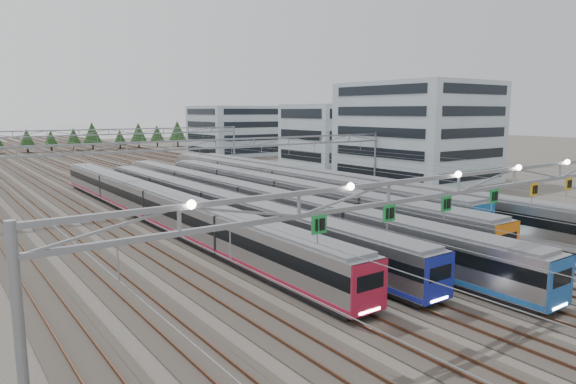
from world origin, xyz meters
TOP-DOWN VIEW (x-y plane):
  - ground at (0.00, 0.00)m, footprint 400.00×400.00m
  - track_bed at (0.00, 100.00)m, footprint 54.00×260.00m
  - train_a at (-11.25, 31.68)m, footprint 2.65×61.35m
  - train_b at (-6.75, 28.00)m, footprint 2.54×56.04m
  - train_c at (-2.25, 28.50)m, footprint 2.63×66.15m
  - train_d at (2.25, 28.17)m, footprint 2.88×53.50m
  - train_e at (6.75, 35.24)m, footprint 2.97×57.93m
  - train_f at (11.25, 31.58)m, footprint 2.80×68.80m
  - gantry_near at (-0.05, -0.12)m, footprint 56.36×0.61m
  - gantry_mid at (0.00, 40.00)m, footprint 56.36×0.36m
  - gantry_far at (0.00, 85.00)m, footprint 56.36×0.36m
  - depot_bldg_south at (37.03, 39.64)m, footprint 18.00×22.00m
  - depot_bldg_mid at (39.96, 66.36)m, footprint 14.00×16.00m
  - depot_bldg_north at (38.05, 99.92)m, footprint 22.00×18.00m
  - treeline at (2.25, 139.01)m, footprint 100.10×5.60m

SIDE VIEW (x-z plane):
  - ground at x=0.00m, z-range 0.00..0.00m
  - track_bed at x=0.00m, z-range -1.22..4.20m
  - train_b at x=-6.75m, z-range 0.25..3.55m
  - train_c at x=-2.25m, z-range 0.25..3.67m
  - train_a at x=-11.25m, z-range 0.25..3.70m
  - train_f at x=11.25m, z-range 0.25..3.90m
  - train_d at x=2.25m, z-range 0.25..4.01m
  - train_e at x=6.75m, z-range 0.25..4.13m
  - treeline at x=2.25m, z-range 0.72..7.74m
  - depot_bldg_north at x=38.05m, z-range 0.00..12.65m
  - depot_bldg_mid at x=39.96m, z-range 0.00..12.77m
  - gantry_mid at x=0.00m, z-range 2.39..10.39m
  - gantry_far at x=0.00m, z-range 2.39..10.39m
  - gantry_near at x=-0.05m, z-range 3.05..11.13m
  - depot_bldg_south at x=37.03m, z-range 0.00..15.98m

